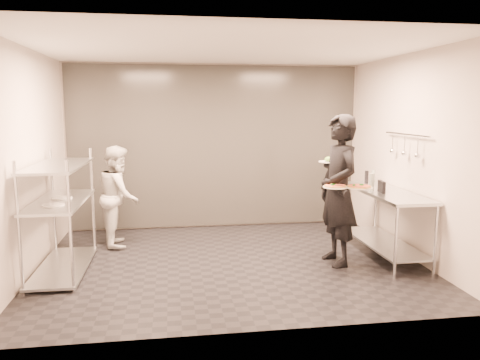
{
  "coord_description": "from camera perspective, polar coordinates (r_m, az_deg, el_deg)",
  "views": [
    {
      "loc": [
        -0.76,
        -6.01,
        2.05
      ],
      "look_at": [
        0.15,
        0.12,
        1.1
      ],
      "focal_mm": 35.0,
      "sensor_mm": 36.0,
      "label": 1
    }
  ],
  "objects": [
    {
      "name": "bottle_dark",
      "position": [
        7.37,
        15.17,
        0.35
      ],
      "size": [
        0.06,
        0.06,
        0.2
      ],
      "primitive_type": "cylinder",
      "color": "black",
      "rests_on": "prep_counter"
    },
    {
      "name": "bottle_clear",
      "position": [
        7.56,
        15.95,
        0.5
      ],
      "size": [
        0.06,
        0.06,
        0.19
      ],
      "primitive_type": "cylinder",
      "color": "gray",
      "rests_on": "prep_counter"
    },
    {
      "name": "pass_rack",
      "position": [
        6.3,
        -21.04,
        -3.61
      ],
      "size": [
        0.6,
        1.6,
        1.5
      ],
      "color": "silver",
      "rests_on": "ground"
    },
    {
      "name": "waiter",
      "position": [
        6.25,
        11.9,
        -1.24
      ],
      "size": [
        0.56,
        0.77,
        1.98
      ],
      "primitive_type": "imported",
      "rotation": [
        0.0,
        0.0,
        -1.45
      ],
      "color": "black",
      "rests_on": "ground"
    },
    {
      "name": "prep_counter",
      "position": [
        6.84,
        17.26,
        -3.7
      ],
      "size": [
        0.6,
        1.8,
        0.92
      ],
      "color": "silver",
      "rests_on": "ground"
    },
    {
      "name": "pizza_plate_near",
      "position": [
        6.04,
        11.54,
        -0.76
      ],
      "size": [
        0.31,
        0.31,
        0.05
      ],
      "color": "silver",
      "rests_on": "waiter"
    },
    {
      "name": "salad_plate",
      "position": [
        6.43,
        10.88,
        2.36
      ],
      "size": [
        0.3,
        0.3,
        0.07
      ],
      "color": "silver",
      "rests_on": "waiter"
    },
    {
      "name": "room_shell",
      "position": [
        7.26,
        -2.4,
        3.57
      ],
      "size": [
        5.0,
        4.0,
        2.8
      ],
      "color": "black",
      "rests_on": "ground"
    },
    {
      "name": "pos_monitor",
      "position": [
        6.62,
        16.88,
        -0.78
      ],
      "size": [
        0.08,
        0.23,
        0.16
      ],
      "primitive_type": "cube",
      "rotation": [
        0.0,
        0.0,
        -0.14
      ],
      "color": "black",
      "rests_on": "prep_counter"
    },
    {
      "name": "utensil_rail",
      "position": [
        6.82,
        19.49,
        3.98
      ],
      "size": [
        0.07,
        1.2,
        0.31
      ],
      "color": "silver",
      "rests_on": "room_shell"
    },
    {
      "name": "chef",
      "position": [
        7.26,
        -14.56,
        -1.86
      ],
      "size": [
        0.63,
        0.78,
        1.51
      ],
      "primitive_type": "imported",
      "rotation": [
        0.0,
        0.0,
        1.65
      ],
      "color": "beige",
      "rests_on": "ground"
    },
    {
      "name": "bottle_green",
      "position": [
        6.73,
        15.77,
        -0.25
      ],
      "size": [
        0.07,
        0.07,
        0.24
      ],
      "primitive_type": "cylinder",
      "color": "gray",
      "rests_on": "prep_counter"
    },
    {
      "name": "pizza_plate_far",
      "position": [
        6.13,
        14.32,
        -0.8
      ],
      "size": [
        0.34,
        0.34,
        0.05
      ],
      "color": "silver",
      "rests_on": "waiter"
    }
  ]
}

